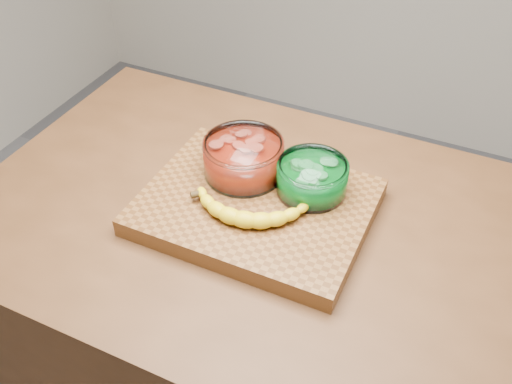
% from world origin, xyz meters
% --- Properties ---
extents(counter, '(1.20, 0.80, 0.90)m').
position_xyz_m(counter, '(0.00, 0.00, 0.45)').
color(counter, '#513018').
rests_on(counter, ground).
extents(cutting_board, '(0.45, 0.35, 0.04)m').
position_xyz_m(cutting_board, '(0.00, 0.00, 0.92)').
color(cutting_board, brown).
rests_on(cutting_board, counter).
extents(bowl_red, '(0.17, 0.17, 0.08)m').
position_xyz_m(bowl_red, '(-0.06, 0.07, 0.98)').
color(bowl_red, white).
rests_on(bowl_red, cutting_board).
extents(bowl_green, '(0.14, 0.14, 0.07)m').
position_xyz_m(bowl_green, '(0.09, 0.07, 0.97)').
color(bowl_green, white).
rests_on(bowl_green, cutting_board).
extents(banana, '(0.26, 0.14, 0.04)m').
position_xyz_m(banana, '(0.00, -0.04, 0.96)').
color(banana, yellow).
rests_on(banana, cutting_board).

